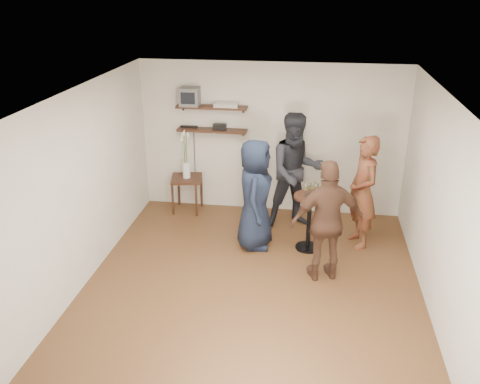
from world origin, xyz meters
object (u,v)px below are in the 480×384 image
at_px(side_table, 187,183).
at_px(radio, 220,127).
at_px(person_plaid, 363,192).
at_px(person_dark, 296,171).
at_px(drinks_table, 309,215).
at_px(person_navy, 255,195).
at_px(person_brown, 328,222).
at_px(dvd_deck, 227,105).
at_px(crt_monitor, 190,96).

bearing_deg(side_table, radio, 17.03).
xyz_separation_m(person_plaid, person_dark, (-1.03, 0.52, 0.09)).
distance_m(drinks_table, person_navy, 0.87).
distance_m(side_table, person_brown, 3.05).
distance_m(person_dark, person_brown, 1.64).
height_order(person_dark, person_navy, person_dark).
relative_size(dvd_deck, person_dark, 0.21).
relative_size(drinks_table, person_plaid, 0.50).
relative_size(crt_monitor, radio, 1.45).
xyz_separation_m(crt_monitor, drinks_table, (2.08, -1.25, -1.45)).
distance_m(crt_monitor, person_brown, 3.30).
distance_m(dvd_deck, person_navy, 1.77).
xyz_separation_m(dvd_deck, drinks_table, (1.46, -1.25, -1.33)).
bearing_deg(person_plaid, radio, -131.38).
relative_size(dvd_deck, drinks_table, 0.45).
xyz_separation_m(radio, person_plaid, (2.36, -0.99, -0.64)).
height_order(person_plaid, person_navy, person_plaid).
relative_size(crt_monitor, person_brown, 0.19).
bearing_deg(radio, person_plaid, -22.79).
relative_size(person_dark, person_navy, 1.12).
xyz_separation_m(radio, person_brown, (1.83, -2.03, -0.66)).
height_order(radio, person_plaid, person_plaid).
bearing_deg(drinks_table, radio, 141.63).
height_order(crt_monitor, person_dark, crt_monitor).
relative_size(crt_monitor, side_table, 0.51).
bearing_deg(person_brown, person_dark, -89.74).
xyz_separation_m(crt_monitor, person_plaid, (2.86, -0.99, -1.14)).
distance_m(crt_monitor, drinks_table, 2.83).
distance_m(radio, person_plaid, 2.64).
relative_size(drinks_table, person_dark, 0.46).
bearing_deg(person_dark, person_navy, -143.29).
bearing_deg(radio, drinks_table, -38.37).
bearing_deg(drinks_table, dvd_deck, 139.43).
relative_size(radio, person_dark, 0.11).
bearing_deg(radio, person_navy, -59.01).
relative_size(crt_monitor, dvd_deck, 0.80).
bearing_deg(person_navy, dvd_deck, 25.63).
relative_size(person_plaid, person_navy, 1.02).
distance_m(dvd_deck, drinks_table, 2.34).
distance_m(drinks_table, person_brown, 0.87).
xyz_separation_m(dvd_deck, person_brown, (1.71, -2.03, -1.04)).
height_order(crt_monitor, person_brown, crt_monitor).
distance_m(radio, person_brown, 2.81).
distance_m(drinks_table, person_dark, 0.91).
height_order(person_dark, person_brown, person_dark).
distance_m(crt_monitor, radio, 0.71).
bearing_deg(crt_monitor, person_navy, -45.17).
height_order(drinks_table, person_dark, person_dark).
relative_size(side_table, person_brown, 0.37).
height_order(person_plaid, person_dark, person_dark).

